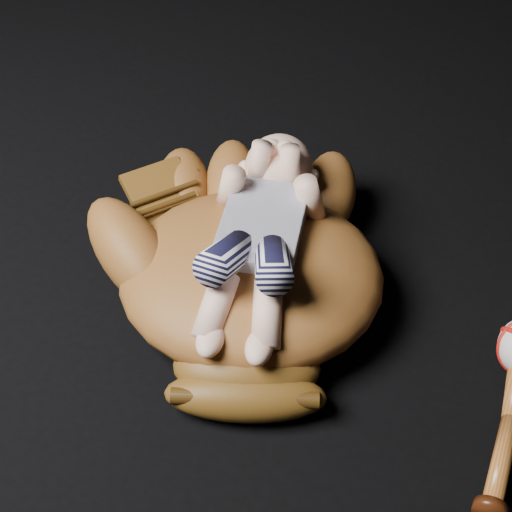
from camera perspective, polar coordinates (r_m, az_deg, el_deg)
name	(u,v)px	position (r m, az deg, el deg)	size (l,w,h in m)	color
baseball_glove	(251,266)	(1.13, -0.36, -0.75)	(0.48, 0.55, 0.17)	brown
newborn_baby	(258,237)	(1.09, 0.14, 1.39)	(0.18, 0.40, 0.16)	beige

